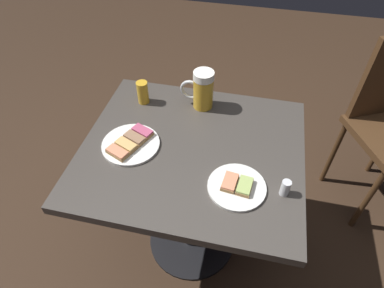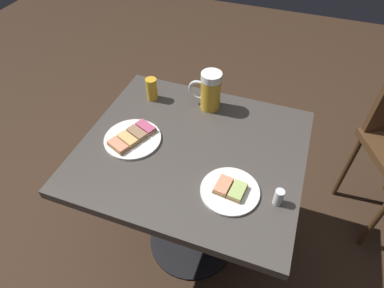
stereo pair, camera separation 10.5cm
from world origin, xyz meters
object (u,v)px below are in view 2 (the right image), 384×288
object	(u,v)px
beer_glass_small	(152,89)
beer_mug	(210,91)
salt_shaker	(279,197)
plate_near	(133,138)
plate_far	(230,190)

from	to	relation	value
beer_glass_small	beer_mug	bearing A→B (deg)	96.59
beer_glass_small	salt_shaker	size ratio (longest dim) A/B	1.64
plate_near	beer_glass_small	size ratio (longest dim) A/B	2.19
plate_far	beer_glass_small	world-z (taller)	beer_glass_small
beer_mug	beer_glass_small	distance (m)	0.25
beer_mug	salt_shaker	xyz separation A→B (m)	(0.39, 0.36, -0.05)
plate_near	salt_shaker	world-z (taller)	salt_shaker
salt_shaker	beer_glass_small	bearing A→B (deg)	-120.76
plate_near	beer_glass_small	distance (m)	0.27
beer_glass_small	salt_shaker	bearing A→B (deg)	59.24
plate_far	salt_shaker	xyz separation A→B (m)	(-0.01, 0.15, 0.02)
beer_mug	salt_shaker	bearing A→B (deg)	42.39
plate_near	beer_mug	size ratio (longest dim) A/B	1.30
plate_near	beer_glass_small	xyz separation A→B (m)	(-0.26, -0.04, 0.04)
plate_near	plate_far	world-z (taller)	same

